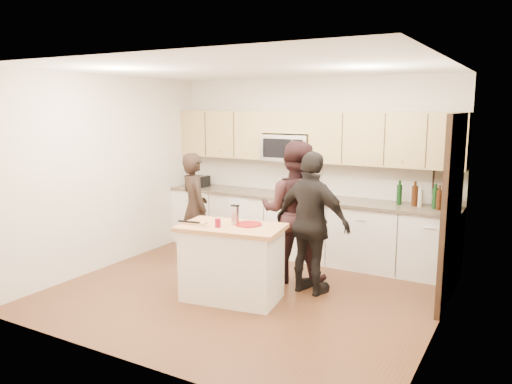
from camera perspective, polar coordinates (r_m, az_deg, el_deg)
The scene contains 21 objects.
floor at distance 6.32m, azimuth -1.17°, elevation -11.30°, with size 4.50×4.50×0.00m, color #59311E.
room_shell at distance 5.92m, azimuth -1.23°, elevation 4.51°, with size 4.52×4.02×2.71m.
back_cabinetry at distance 7.62m, azimuth 5.30°, elevation -3.94°, with size 4.50×0.66×0.94m.
upper_cabinetry at distance 7.53m, azimuth 6.16°, elevation 6.45°, with size 4.50×0.33×0.75m.
microwave at distance 7.66m, azimuth 3.65°, elevation 5.09°, with size 0.76×0.41×0.40m.
doorway at distance 6.13m, azimuth 21.63°, elevation -1.41°, with size 0.06×1.25×2.20m.
framed_picture at distance 7.21m, azimuth 20.69°, elevation 1.22°, with size 0.30×0.03×0.38m.
dish_towel at distance 7.81m, azimuth -1.60°, elevation -1.08°, with size 0.34×0.60×0.48m.
island at distance 5.96m, azimuth -2.77°, elevation -8.01°, with size 1.29×0.87×0.90m.
red_plate at distance 5.86m, azimuth -0.85°, elevation -3.70°, with size 0.31×0.31×0.02m, color maroon.
box_grater at distance 5.85m, azimuth -2.42°, elevation -2.51°, with size 0.09×0.06×0.22m.
drink_glass at distance 5.76m, azimuth -4.39°, elevation -3.55°, with size 0.07×0.07×0.10m, color maroon.
cutting_board at distance 5.95m, azimuth -7.00°, elevation -3.53°, with size 0.26×0.16×0.02m, color #BA834D.
tongs at distance 5.94m, azimuth -7.65°, elevation -3.40°, with size 0.28×0.03×0.02m, color black.
knife at distance 5.78m, azimuth -6.26°, elevation -3.80°, with size 0.19×0.02×0.01m, color silver.
toaster at distance 8.43m, azimuth -6.50°, elevation 1.24°, with size 0.30×0.24×0.19m.
bottle_cluster at distance 7.01m, azimuth 18.83°, elevation -0.35°, with size 0.70×0.24×0.33m.
orchid at distance 6.94m, azimuth 21.54°, elevation 0.28°, with size 0.30×0.24×0.54m, color #2C6D2B.
woman_left at distance 7.32m, azimuth -7.03°, elevation -1.86°, with size 0.59×0.39×1.61m, color black.
woman_center at distance 6.50m, azimuth 4.37°, elevation -2.26°, with size 0.89×0.70×1.84m, color black.
woman_right at distance 6.08m, azimuth 6.41°, elevation -3.59°, with size 1.02×0.43×1.75m, color black.
Camera 1 is at (3.00, -5.08, 2.27)m, focal length 35.00 mm.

